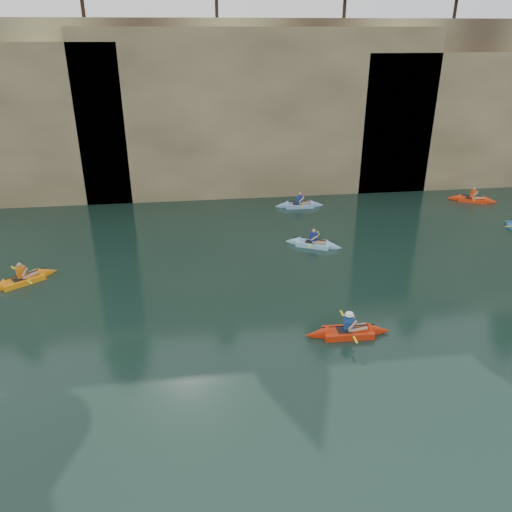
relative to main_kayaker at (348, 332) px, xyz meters
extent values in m
plane|color=black|center=(-2.70, -3.69, -0.17)|extent=(160.00, 160.00, 0.00)
cube|color=tan|center=(-2.70, 26.31, 5.83)|extent=(70.00, 16.00, 12.00)
cube|color=tan|center=(-0.70, 18.91, 5.53)|extent=(24.00, 2.40, 11.40)
cube|color=black|center=(-6.70, 18.26, 1.43)|extent=(3.50, 1.00, 3.20)
cube|color=black|center=(7.30, 18.26, 2.08)|extent=(5.00, 1.00, 4.50)
cube|color=red|center=(0.00, 0.00, -0.02)|extent=(2.64, 0.89, 0.30)
cone|color=red|center=(1.23, -0.04, -0.02)|extent=(0.95, 0.81, 0.78)
cone|color=red|center=(-1.23, 0.04, -0.02)|extent=(0.95, 0.81, 0.78)
cube|color=black|center=(-0.15, 0.00, 0.10)|extent=(0.56, 0.51, 0.04)
cube|color=#1B4495|center=(0.00, 0.00, 0.39)|extent=(0.34, 0.23, 0.50)
sphere|color=tan|center=(0.00, 0.00, 0.75)|extent=(0.21, 0.21, 0.21)
cylinder|color=black|center=(0.00, 0.00, 0.27)|extent=(2.09, 0.10, 0.04)
cube|color=yellow|center=(0.03, 0.94, 0.27)|extent=(0.09, 0.42, 0.02)
cube|color=yellow|center=(-0.03, -0.94, 0.27)|extent=(0.09, 0.42, 0.02)
cylinder|color=white|center=(0.00, 0.00, 0.79)|extent=(0.36, 0.36, 0.10)
cube|color=orange|center=(-13.76, 6.33, -0.03)|extent=(2.58, 2.19, 0.28)
cone|color=orange|center=(-12.77, 7.05, -0.03)|extent=(1.20, 1.17, 0.78)
cube|color=black|center=(-13.88, 6.24, 0.09)|extent=(0.73, 0.72, 0.04)
cube|color=orange|center=(-13.76, 6.33, 0.39)|extent=(0.42, 0.39, 0.52)
sphere|color=tan|center=(-13.76, 6.33, 0.76)|extent=(0.22, 0.22, 0.22)
cylinder|color=black|center=(-13.76, 6.33, 0.26)|extent=(1.88, 1.38, 0.04)
cube|color=yellow|center=(-14.38, 7.18, 0.26)|extent=(0.31, 0.39, 0.02)
cube|color=yellow|center=(-13.14, 5.48, 0.26)|extent=(0.31, 0.39, 0.02)
cube|color=#91D3F4|center=(0.77, 8.73, -0.03)|extent=(2.55, 1.79, 0.28)
cone|color=#91D3F4|center=(1.80, 8.22, -0.03)|extent=(1.11, 1.06, 0.76)
cone|color=#91D3F4|center=(-0.27, 9.24, -0.03)|extent=(1.11, 1.06, 0.76)
cube|color=black|center=(0.63, 8.80, 0.08)|extent=(0.70, 0.67, 0.04)
cube|color=navy|center=(0.77, 8.73, 0.37)|extent=(0.41, 0.35, 0.51)
sphere|color=tan|center=(0.77, 8.73, 0.74)|extent=(0.21, 0.21, 0.21)
cylinder|color=black|center=(0.77, 8.73, 0.25)|extent=(2.03, 1.02, 0.04)
cube|color=yellow|center=(1.22, 9.65, 0.25)|extent=(0.26, 0.41, 0.02)
cube|color=yellow|center=(0.31, 7.82, 0.25)|extent=(0.26, 0.41, 0.02)
cube|color=#82ADDB|center=(1.42, 15.31, -0.03)|extent=(2.59, 0.89, 0.28)
cone|color=#82ADDB|center=(2.62, 15.26, -0.03)|extent=(0.93, 0.80, 0.76)
cone|color=#82ADDB|center=(0.21, 15.35, -0.03)|extent=(0.93, 0.80, 0.76)
cube|color=black|center=(1.27, 15.31, 0.08)|extent=(0.57, 0.50, 0.04)
cube|color=navy|center=(1.42, 15.31, 0.38)|extent=(0.36, 0.24, 0.51)
sphere|color=tan|center=(1.42, 15.31, 0.75)|extent=(0.21, 0.21, 0.21)
cylinder|color=black|center=(1.42, 15.31, 0.25)|extent=(2.26, 0.12, 0.04)
cube|color=yellow|center=(1.46, 16.33, 0.25)|extent=(0.10, 0.42, 0.02)
cube|color=yellow|center=(1.38, 14.28, 0.25)|extent=(0.10, 0.42, 0.02)
cone|color=#3A7DC7|center=(13.36, 10.37, -0.04)|extent=(0.74, 0.91, 0.69)
cube|color=yellow|center=(12.49, 9.16, 0.23)|extent=(0.42, 0.10, 0.02)
cube|color=red|center=(13.50, 14.89, -0.03)|extent=(2.61, 1.81, 0.28)
cone|color=red|center=(14.56, 14.37, -0.03)|extent=(1.13, 1.07, 0.75)
cone|color=red|center=(12.44, 15.41, -0.03)|extent=(1.13, 1.07, 0.75)
cube|color=black|center=(13.37, 14.96, 0.08)|extent=(0.70, 0.66, 0.04)
cube|color=#DD4612|center=(13.50, 14.89, 0.37)|extent=(0.40, 0.35, 0.50)
sphere|color=tan|center=(13.50, 14.89, 0.73)|extent=(0.21, 0.21, 0.21)
cylinder|color=black|center=(13.50, 14.89, 0.25)|extent=(2.01, 1.01, 0.04)
cube|color=yellow|center=(13.94, 15.80, 0.25)|extent=(0.26, 0.41, 0.02)
cube|color=yellow|center=(13.06, 13.98, 0.25)|extent=(0.26, 0.41, 0.02)
camera|label=1|loc=(-5.73, -15.70, 10.65)|focal=35.00mm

